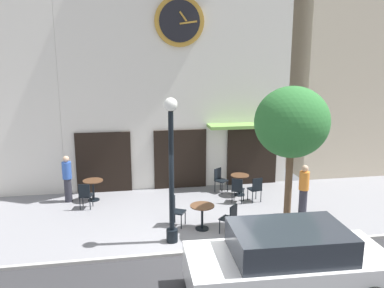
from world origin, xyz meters
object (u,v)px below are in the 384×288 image
cafe_chair_mid_row (175,209)px  cafe_chair_left_end (238,188)px  street_tree (292,123)px  pedestrian_blue (67,178)px  parked_car_white (288,263)px  cafe_table_leftmost (93,186)px  cafe_chair_right_end (220,178)px  cafe_chair_corner (230,217)px  pedestrian_orange (304,189)px  street_lamp (171,171)px  cafe_chair_outer (256,188)px  cafe_table_center_left (240,181)px  cafe_table_center_right (202,212)px  cafe_chair_facing_street (85,194)px

cafe_chair_mid_row → cafe_chair_left_end: (2.39, 1.52, 0.00)m
street_tree → cafe_chair_left_end: (-0.71, 2.61, -2.73)m
pedestrian_blue → parked_car_white: bearing=-51.2°
street_tree → cafe_table_leftmost: 7.35m
street_tree → pedestrian_blue: (-6.58, 3.77, -2.39)m
cafe_chair_right_end → cafe_chair_corner: (-0.58, -3.65, 0.00)m
pedestrian_orange → parked_car_white: bearing=-119.2°
street_lamp → cafe_chair_outer: street_lamp is taller
cafe_table_center_left → parked_car_white: bearing=-97.4°
cafe_chair_mid_row → pedestrian_blue: bearing=142.5°
cafe_chair_mid_row → cafe_chair_outer: 3.39m
street_tree → cafe_table_center_right: (-2.36, 0.69, -2.72)m
cafe_chair_mid_row → pedestrian_blue: (-3.48, 2.67, 0.33)m
cafe_chair_mid_row → parked_car_white: parked_car_white is taller
street_tree → cafe_chair_left_end: 3.84m
cafe_chair_mid_row → parked_car_white: size_ratio=0.21×
street_lamp → cafe_chair_corner: 2.29m
cafe_chair_corner → pedestrian_orange: 2.90m
cafe_chair_facing_street → cafe_chair_left_end: same height
cafe_chair_corner → pedestrian_orange: size_ratio=0.54×
cafe_table_center_left → cafe_chair_mid_row: 3.53m
street_lamp → cafe_chair_right_end: bearing=59.2°
cafe_table_leftmost → cafe_chair_outer: (5.65, -1.15, 0.00)m
cafe_table_leftmost → parked_car_white: bearing=-55.9°
cafe_table_leftmost → cafe_chair_corner: 5.39m
cafe_chair_facing_street → street_tree: bearing=-26.3°
cafe_chair_mid_row → pedestrian_blue: pedestrian_blue is taller
street_lamp → parked_car_white: (2.12, -2.93, -1.28)m
cafe_chair_facing_street → pedestrian_orange: size_ratio=0.54×
cafe_table_leftmost → cafe_chair_outer: bearing=-11.5°
cafe_chair_mid_row → cafe_chair_corner: (1.48, -0.87, 0.00)m
street_lamp → cafe_chair_right_end: (2.29, 3.84, -1.51)m
cafe_chair_corner → pedestrian_orange: bearing=20.4°
cafe_chair_corner → pedestrian_blue: 6.10m
cafe_table_center_right → street_lamp: bearing=-146.4°
street_tree → cafe_chair_corner: bearing=172.0°
cafe_chair_facing_street → pedestrian_orange: (7.00, -1.69, 0.33)m
street_lamp → parked_car_white: size_ratio=0.92×
street_tree → cafe_chair_left_end: bearing=105.2°
street_lamp → street_tree: street_tree is taller
cafe_chair_right_end → cafe_table_leftmost: bearing=-178.2°
pedestrian_orange → cafe_chair_right_end: bearing=128.8°
cafe_table_leftmost → pedestrian_orange: size_ratio=0.45×
cafe_chair_outer → pedestrian_blue: size_ratio=0.54×
cafe_chair_outer → cafe_chair_left_end: bearing=177.3°
cafe_chair_left_end → pedestrian_orange: 2.29m
parked_car_white → pedestrian_orange: bearing=60.8°
street_lamp → cafe_chair_corner: street_lamp is taller
street_lamp → pedestrian_orange: street_lamp is taller
street_lamp → cafe_table_center_left: 4.69m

